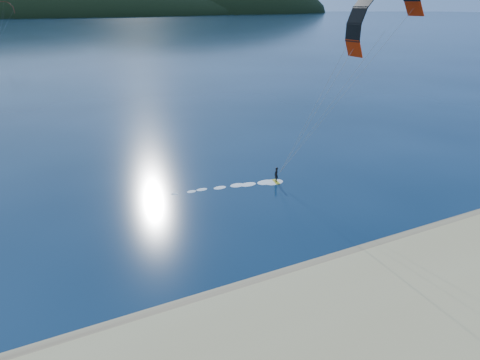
# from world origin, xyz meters

# --- Properties ---
(ground) EXTENTS (1800.00, 1800.00, 0.00)m
(ground) POSITION_xyz_m (0.00, 0.00, 0.00)
(ground) COLOR #061A31
(ground) RESTS_ON ground
(wet_sand) EXTENTS (220.00, 2.50, 0.10)m
(wet_sand) POSITION_xyz_m (0.00, 4.50, 0.05)
(wet_sand) COLOR #7E6549
(wet_sand) RESTS_ON ground
(headland) EXTENTS (1200.00, 310.00, 140.00)m
(headland) POSITION_xyz_m (0.63, 745.28, 0.00)
(headland) COLOR black
(headland) RESTS_ON ground
(kitesurfer_near) EXTENTS (22.12, 7.25, 17.53)m
(kitesurfer_near) POSITION_xyz_m (17.92, 14.37, 13.49)
(kitesurfer_near) COLOR gold
(kitesurfer_near) RESTS_ON ground
(kitesurfer_far) EXTENTS (9.82, 5.35, 15.79)m
(kitesurfer_far) POSITION_xyz_m (-14.68, 198.04, 13.43)
(kitesurfer_far) COLOR gold
(kitesurfer_far) RESTS_ON ground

